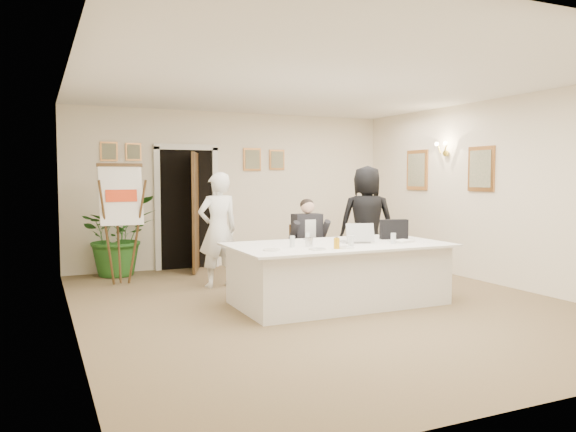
% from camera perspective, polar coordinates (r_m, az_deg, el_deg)
% --- Properties ---
extents(floor, '(7.00, 7.00, 0.00)m').
position_cam_1_polar(floor, '(7.33, 3.55, -8.83)').
color(floor, olive).
rests_on(floor, ground).
extents(ceiling, '(6.00, 7.00, 0.02)m').
position_cam_1_polar(ceiling, '(7.24, 3.64, 13.31)').
color(ceiling, white).
rests_on(ceiling, wall_back).
extents(wall_back, '(6.00, 0.10, 2.80)m').
position_cam_1_polar(wall_back, '(10.37, -5.50, 2.73)').
color(wall_back, '#ECE7C7').
rests_on(wall_back, floor).
extents(wall_front, '(6.00, 0.10, 2.80)m').
position_cam_1_polar(wall_front, '(4.38, 25.55, 0.64)').
color(wall_front, '#ECE7C7').
rests_on(wall_front, floor).
extents(wall_left, '(0.10, 7.00, 2.80)m').
position_cam_1_polar(wall_left, '(6.33, -21.17, 1.68)').
color(wall_left, '#ECE7C7').
rests_on(wall_left, floor).
extents(wall_right, '(0.10, 7.00, 2.80)m').
position_cam_1_polar(wall_right, '(8.96, 20.82, 2.29)').
color(wall_right, '#ECE7C7').
rests_on(wall_right, floor).
extents(doorway, '(1.14, 0.86, 2.20)m').
position_cam_1_polar(doorway, '(9.97, -9.96, 0.58)').
color(doorway, black).
rests_on(doorway, floor).
extents(pictures_back_wall, '(3.40, 0.06, 0.80)m').
position_cam_1_polar(pictures_back_wall, '(10.12, -9.77, 5.21)').
color(pictures_back_wall, '#BE7D41').
rests_on(pictures_back_wall, wall_back).
extents(pictures_right_wall, '(0.06, 2.20, 0.80)m').
position_cam_1_polar(pictures_right_wall, '(9.82, 15.77, 4.57)').
color(pictures_right_wall, '#BE7D41').
rests_on(pictures_right_wall, wall_right).
extents(wall_sconce, '(0.20, 0.30, 0.24)m').
position_cam_1_polar(wall_sconce, '(9.79, 15.49, 6.63)').
color(wall_sconce, '#B19D38').
rests_on(wall_sconce, wall_right).
extents(conference_table, '(2.77, 1.48, 0.78)m').
position_cam_1_polar(conference_table, '(7.26, 5.12, -5.80)').
color(conference_table, white).
rests_on(conference_table, floor).
extents(seated_man, '(0.66, 0.69, 1.33)m').
position_cam_1_polar(seated_man, '(8.15, 2.08, -2.79)').
color(seated_man, black).
rests_on(seated_man, floor).
extents(flip_chart, '(0.63, 0.40, 1.79)m').
position_cam_1_polar(flip_chart, '(8.74, -16.63, -1.42)').
color(flip_chart, '#3F2C14').
rests_on(flip_chart, floor).
extents(standing_man, '(0.66, 0.47, 1.69)m').
position_cam_1_polar(standing_man, '(8.32, -7.12, -1.41)').
color(standing_man, white).
rests_on(standing_man, floor).
extents(standing_woman, '(1.04, 0.88, 1.81)m').
position_cam_1_polar(standing_woman, '(9.21, 8.01, -0.54)').
color(standing_woman, black).
rests_on(standing_woman, floor).
extents(potted_palm, '(1.27, 1.12, 1.34)m').
position_cam_1_polar(potted_palm, '(9.65, -16.83, -1.88)').
color(potted_palm, '#255D1F').
rests_on(potted_palm, floor).
extents(laptop, '(0.46, 0.47, 0.28)m').
position_cam_1_polar(laptop, '(7.36, 6.80, -1.58)').
color(laptop, '#B7BABC').
rests_on(laptop, conference_table).
extents(laptop_bag, '(0.40, 0.18, 0.27)m').
position_cam_1_polar(laptop_bag, '(7.83, 10.71, -1.33)').
color(laptop_bag, black).
rests_on(laptop_bag, conference_table).
extents(paper_stack, '(0.33, 0.27, 0.03)m').
position_cam_1_polar(paper_stack, '(7.46, 11.50, -2.53)').
color(paper_stack, white).
rests_on(paper_stack, conference_table).
extents(plate_left, '(0.25, 0.25, 0.01)m').
position_cam_1_polar(plate_left, '(6.49, -1.66, -3.47)').
color(plate_left, white).
rests_on(plate_left, conference_table).
extents(plate_mid, '(0.24, 0.24, 0.01)m').
position_cam_1_polar(plate_mid, '(6.58, 3.01, -3.37)').
color(plate_mid, white).
rests_on(plate_mid, conference_table).
extents(plate_near, '(0.26, 0.26, 0.01)m').
position_cam_1_polar(plate_near, '(6.78, 5.80, -3.18)').
color(plate_near, white).
rests_on(plate_near, conference_table).
extents(glass_a, '(0.08, 0.08, 0.14)m').
position_cam_1_polar(glass_a, '(6.80, 0.43, -2.60)').
color(glass_a, silver).
rests_on(glass_a, conference_table).
extents(glass_b, '(0.08, 0.08, 0.14)m').
position_cam_1_polar(glass_b, '(6.87, 6.42, -2.56)').
color(glass_b, silver).
rests_on(glass_b, conference_table).
extents(glass_c, '(0.08, 0.08, 0.14)m').
position_cam_1_polar(glass_c, '(7.27, 10.65, -2.24)').
color(glass_c, silver).
rests_on(glass_c, conference_table).
extents(glass_d, '(0.07, 0.07, 0.14)m').
position_cam_1_polar(glass_d, '(7.21, 1.98, -2.23)').
color(glass_d, silver).
rests_on(glass_d, conference_table).
extents(oj_glass, '(0.08, 0.08, 0.13)m').
position_cam_1_polar(oj_glass, '(6.68, 4.97, -2.78)').
color(oj_glass, orange).
rests_on(oj_glass, conference_table).
extents(steel_jug, '(0.10, 0.10, 0.11)m').
position_cam_1_polar(steel_jug, '(6.87, 2.18, -2.66)').
color(steel_jug, silver).
rests_on(steel_jug, conference_table).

